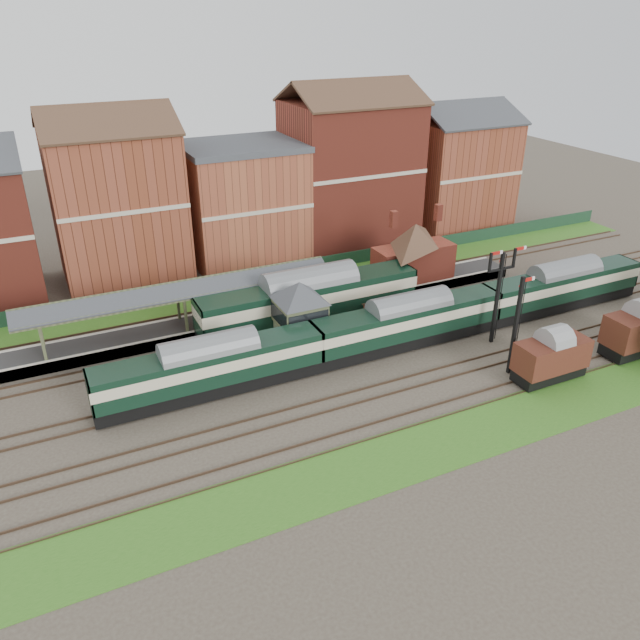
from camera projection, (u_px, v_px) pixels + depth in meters
name	position (u px, v px, depth m)	size (l,w,h in m)	color
ground	(351.00, 359.00, 49.86)	(160.00, 160.00, 0.00)	#473D33
grass_back	(276.00, 286.00, 62.73)	(90.00, 4.50, 0.06)	#2D6619
grass_front	(439.00, 444.00, 40.18)	(90.00, 5.00, 0.06)	#2D6619
fence	(269.00, 273.00, 64.02)	(90.00, 0.12, 1.50)	#193823
platform	(250.00, 317.00, 55.56)	(55.00, 3.40, 1.00)	#2D2D2D
signal_box	(300.00, 314.00, 49.88)	(5.40, 5.40, 6.00)	#687654
brick_hut	(385.00, 317.00, 53.86)	(3.20, 2.64, 2.94)	brown
station_building	(414.00, 251.00, 60.53)	(8.10, 8.10, 5.90)	maroon
canopy	(179.00, 286.00, 51.42)	(26.00, 3.89, 4.08)	#424A2E
semaphore_bracket	(498.00, 291.00, 50.38)	(3.60, 0.25, 8.18)	black
semaphore_siding	(516.00, 325.00, 46.20)	(1.23, 0.25, 8.00)	black
town_backdrop	(241.00, 196.00, 66.76)	(69.00, 10.00, 16.00)	maroon
dmu_train	(409.00, 321.00, 50.85)	(50.08, 2.64, 3.85)	black
platform_railcar	(310.00, 300.00, 53.64)	(19.80, 3.12, 4.56)	black
goods_van_a	(551.00, 357.00, 46.35)	(5.60, 2.43, 3.40)	black
goods_van_b	(640.00, 330.00, 49.88)	(6.10, 2.64, 3.70)	black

